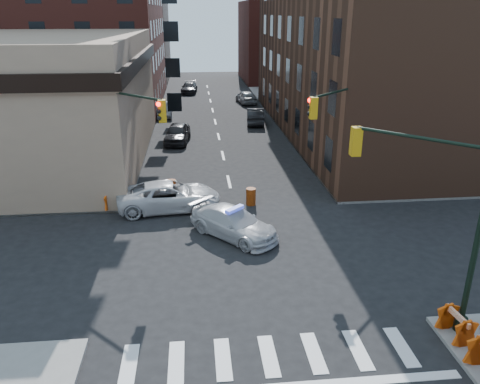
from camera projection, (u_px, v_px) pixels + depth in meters
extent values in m
plane|color=black|center=(246.00, 255.00, 21.58)|extent=(140.00, 140.00, 0.00)
cube|color=gray|center=(412.00, 108.00, 54.07)|extent=(34.00, 54.50, 0.15)
cube|color=#523120|center=(364.00, 54.00, 41.13)|extent=(14.00, 34.00, 14.00)
cube|color=brown|center=(104.00, 28.00, 74.72)|extent=(20.00, 18.00, 16.00)
cube|color=#57221B|center=(293.00, 41.00, 74.52)|extent=(16.00, 16.00, 12.00)
cylinder|color=black|center=(480.00, 226.00, 14.86)|extent=(0.20, 0.20, 8.00)
cylinder|color=black|center=(460.00, 323.00, 16.22)|extent=(0.44, 0.44, 0.50)
cylinder|color=black|center=(421.00, 138.00, 15.29)|extent=(3.27, 3.27, 0.12)
cube|color=#BF8C0C|center=(356.00, 141.00, 16.80)|extent=(0.35, 0.35, 1.05)
sphere|color=#FF0C05|center=(360.00, 131.00, 16.83)|extent=(0.22, 0.22, 0.22)
sphere|color=black|center=(359.00, 140.00, 16.95)|extent=(0.22, 0.22, 0.22)
sphere|color=black|center=(358.00, 148.00, 17.07)|extent=(0.22, 0.22, 0.22)
cylinder|color=black|center=(108.00, 137.00, 25.29)|extent=(0.20, 0.20, 8.00)
cylinder|color=black|center=(115.00, 201.00, 26.65)|extent=(0.44, 0.44, 0.50)
cylinder|color=black|center=(131.00, 95.00, 23.06)|extent=(3.27, 3.27, 0.12)
cube|color=#BF8C0C|center=(162.00, 111.00, 21.91)|extent=(0.35, 0.35, 1.05)
sphere|color=#FF0C05|center=(158.00, 104.00, 21.63)|extent=(0.22, 0.22, 0.22)
sphere|color=black|center=(159.00, 111.00, 21.75)|extent=(0.22, 0.22, 0.22)
sphere|color=black|center=(159.00, 118.00, 21.86)|extent=(0.22, 0.22, 0.22)
cylinder|color=black|center=(353.00, 131.00, 26.55)|extent=(0.20, 0.20, 8.00)
cylinder|color=black|center=(347.00, 193.00, 27.91)|extent=(0.44, 0.44, 0.50)
cylinder|color=black|center=(337.00, 92.00, 24.03)|extent=(3.27, 3.27, 0.12)
cube|color=#BF8C0C|center=(313.00, 108.00, 22.58)|extent=(0.35, 0.35, 1.05)
sphere|color=#FF0C05|center=(310.00, 100.00, 22.59)|extent=(0.22, 0.22, 0.22)
sphere|color=black|center=(310.00, 107.00, 22.71)|extent=(0.22, 0.22, 0.22)
sphere|color=black|center=(309.00, 114.00, 22.83)|extent=(0.22, 0.22, 0.22)
cylinder|color=black|center=(292.00, 110.00, 45.87)|extent=(0.24, 0.24, 2.60)
sphere|color=#8D5914|center=(293.00, 89.00, 45.13)|extent=(3.00, 3.00, 3.00)
cylinder|color=black|center=(278.00, 96.00, 53.29)|extent=(0.24, 0.24, 2.60)
sphere|color=#8D5914|center=(279.00, 78.00, 52.55)|extent=(3.00, 3.00, 3.00)
imported|color=#BBBBBF|center=(234.00, 223.00, 23.17)|extent=(4.78, 4.96, 1.42)
imported|color=silver|center=(169.00, 196.00, 26.33)|extent=(5.96, 3.18, 1.60)
imported|color=black|center=(177.00, 133.00, 39.84)|extent=(2.44, 4.91, 1.61)
imported|color=#95979D|center=(163.00, 110.00, 49.77)|extent=(2.05, 4.58, 1.46)
imported|color=black|center=(189.00, 88.00, 64.07)|extent=(2.41, 5.12, 1.44)
imported|color=black|center=(255.00, 116.00, 46.54)|extent=(2.13, 4.87, 1.56)
imported|color=gray|center=(246.00, 97.00, 56.86)|extent=(2.46, 4.81, 1.57)
imported|color=black|center=(86.00, 190.00, 26.34)|extent=(0.80, 0.62, 1.93)
imported|color=black|center=(66.00, 189.00, 26.93)|extent=(0.96, 0.89, 1.57)
imported|color=black|center=(3.00, 192.00, 26.34)|extent=(0.97, 0.99, 1.67)
cylinder|color=#EC390B|center=(251.00, 197.00, 27.05)|extent=(0.60, 0.60, 1.00)
cylinder|color=#D34909|center=(171.00, 188.00, 28.44)|extent=(0.55, 0.55, 0.98)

